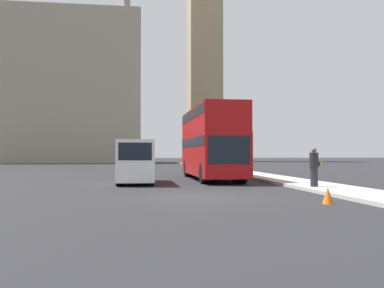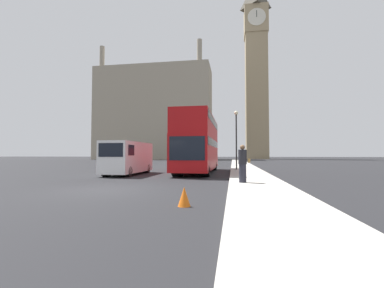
{
  "view_description": "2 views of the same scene",
  "coord_description": "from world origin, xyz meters",
  "px_view_note": "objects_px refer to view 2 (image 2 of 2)",
  "views": [
    {
      "loc": [
        -2.47,
        -16.14,
        1.64
      ],
      "look_at": [
        1.43,
        12.09,
        2.28
      ],
      "focal_mm": 40.0,
      "sensor_mm": 36.0,
      "label": 1
    },
    {
      "loc": [
        5.2,
        -10.08,
        1.46
      ],
      "look_at": [
        0.55,
        19.04,
        2.67
      ],
      "focal_mm": 24.0,
      "sensor_mm": 36.0,
      "label": 2
    }
  ],
  "objects_px": {
    "clock_tower": "(256,66)",
    "white_van": "(128,157)",
    "pedestrian": "(243,164)",
    "parked_sedan": "(195,159)",
    "street_lamp": "(236,130)",
    "red_double_decker_bus": "(198,142)"
  },
  "relations": [
    {
      "from": "white_van",
      "to": "street_lamp",
      "type": "height_order",
      "value": "street_lamp"
    },
    {
      "from": "red_double_decker_bus",
      "to": "pedestrian",
      "type": "height_order",
      "value": "red_double_decker_bus"
    },
    {
      "from": "clock_tower",
      "to": "red_double_decker_bus",
      "type": "bearing_deg",
      "value": -99.19
    },
    {
      "from": "clock_tower",
      "to": "street_lamp",
      "type": "xyz_separation_m",
      "value": [
        -7.4,
        -62.29,
        -27.03
      ]
    },
    {
      "from": "clock_tower",
      "to": "red_double_decker_bus",
      "type": "relative_size",
      "value": 5.78
    },
    {
      "from": "pedestrian",
      "to": "white_van",
      "type": "bearing_deg",
      "value": 146.25
    },
    {
      "from": "red_double_decker_bus",
      "to": "parked_sedan",
      "type": "relative_size",
      "value": 2.31
    },
    {
      "from": "clock_tower",
      "to": "white_van",
      "type": "distance_m",
      "value": 75.29
    },
    {
      "from": "pedestrian",
      "to": "parked_sedan",
      "type": "height_order",
      "value": "pedestrian"
    },
    {
      "from": "parked_sedan",
      "to": "street_lamp",
      "type": "bearing_deg",
      "value": -73.59
    },
    {
      "from": "clock_tower",
      "to": "street_lamp",
      "type": "height_order",
      "value": "clock_tower"
    },
    {
      "from": "white_van",
      "to": "pedestrian",
      "type": "height_order",
      "value": "white_van"
    },
    {
      "from": "white_van",
      "to": "street_lamp",
      "type": "xyz_separation_m",
      "value": [
        7.87,
        5.33,
        2.34
      ]
    },
    {
      "from": "red_double_decker_bus",
      "to": "street_lamp",
      "type": "relative_size",
      "value": 1.99
    },
    {
      "from": "street_lamp",
      "to": "parked_sedan",
      "type": "relative_size",
      "value": 1.16
    },
    {
      "from": "street_lamp",
      "to": "white_van",
      "type": "bearing_deg",
      "value": -145.88
    },
    {
      "from": "white_van",
      "to": "parked_sedan",
      "type": "xyz_separation_m",
      "value": [
        0.36,
        30.84,
        -0.58
      ]
    },
    {
      "from": "red_double_decker_bus",
      "to": "clock_tower",
      "type": "bearing_deg",
      "value": 80.81
    },
    {
      "from": "red_double_decker_bus",
      "to": "pedestrian",
      "type": "distance_m",
      "value": 8.93
    },
    {
      "from": "white_van",
      "to": "parked_sedan",
      "type": "distance_m",
      "value": 30.85
    },
    {
      "from": "clock_tower",
      "to": "white_van",
      "type": "height_order",
      "value": "clock_tower"
    },
    {
      "from": "clock_tower",
      "to": "pedestrian",
      "type": "relative_size",
      "value": 33.66
    }
  ]
}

